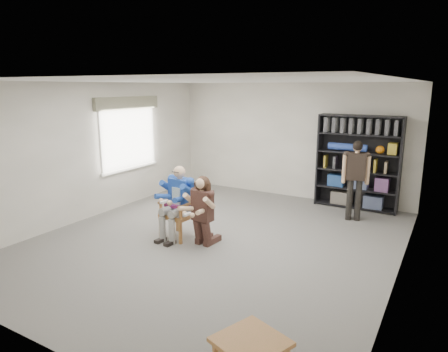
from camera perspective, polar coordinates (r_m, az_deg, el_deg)
The scene contains 8 objects.
room_shell at distance 6.89m, azimuth -1.07°, elevation 1.70°, with size 6.00×7.00×2.80m, color beige, non-canonical shape.
floor at distance 7.29m, azimuth -1.03°, elevation -9.16°, with size 6.00×7.00×0.01m, color slate.
window_left at distance 9.43m, azimuth -13.41°, elevation 5.77°, with size 0.16×2.00×1.75m, color white, non-canonical shape.
armchair at distance 7.31m, azimuth -6.53°, elevation -4.89°, with size 0.60×0.58×1.03m, color olive, non-canonical shape.
seated_man at distance 7.26m, azimuth -6.56°, elevation -3.72°, with size 0.58×0.81×1.34m, color #19349B, non-canonical shape.
kneeling_woman at distance 6.87m, azimuth -3.25°, elevation -5.13°, with size 0.52×0.83×1.23m, color #331E17, non-canonical shape.
bookshelf at distance 9.39m, azimuth 18.58°, elevation 1.83°, with size 1.80×0.38×2.10m, color black, non-canonical shape.
standing_man at distance 8.54m, azimuth 18.23°, elevation -0.71°, with size 0.51×0.28×1.65m, color black, non-canonical shape.
Camera 1 is at (3.51, -5.78, 2.72)m, focal length 32.00 mm.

